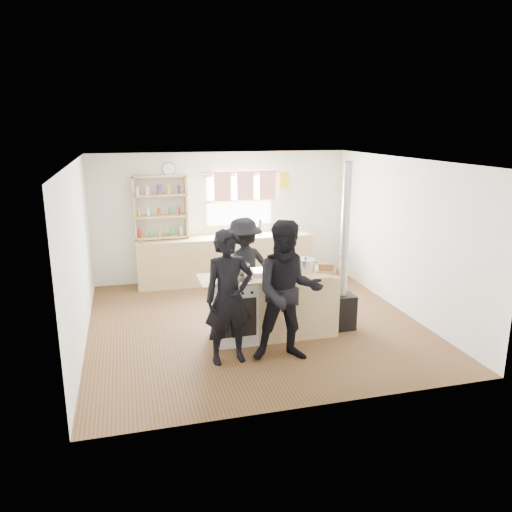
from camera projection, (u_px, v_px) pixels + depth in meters
The scene contains 14 objects.
ground at pixel (254, 323), 7.81m from camera, with size 5.00×5.00×0.01m, color brown.
back_counter at pixel (225, 259), 9.77m from camera, with size 3.40×0.55×0.90m, color tan.
shelving_unit at pixel (160, 207), 9.32m from camera, with size 1.00×0.28×1.20m.
thermos at pixel (260, 227), 9.79m from camera, with size 0.10×0.10×0.30m, color silver.
cooking_island at pixel (273, 305), 7.21m from camera, with size 1.97×0.64×0.93m.
skillet_greens at pixel (228, 281), 6.71m from camera, with size 0.43×0.43×0.05m.
roast_tray at pixel (263, 272), 7.10m from camera, with size 0.34×0.30×0.07m.
stockpot_stove at pixel (241, 269), 7.04m from camera, with size 0.24×0.24×0.19m.
stockpot_counter at pixel (305, 265), 7.22m from camera, with size 0.29×0.29×0.21m.
bread_board at pixel (326, 268), 7.24m from camera, with size 0.33×0.28×0.12m.
flue_heater at pixel (343, 287), 7.45m from camera, with size 0.35×0.35×2.50m.
person_near_left at pixel (229, 298), 6.32m from camera, with size 0.64×0.42×1.75m, color black.
person_near_right at pixel (288, 292), 6.36m from camera, with size 0.90×0.70×1.86m, color black.
person_far at pixel (244, 267), 7.93m from camera, with size 1.03×0.59×1.60m, color black.
Camera 1 is at (-1.83, -7.06, 2.99)m, focal length 35.00 mm.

